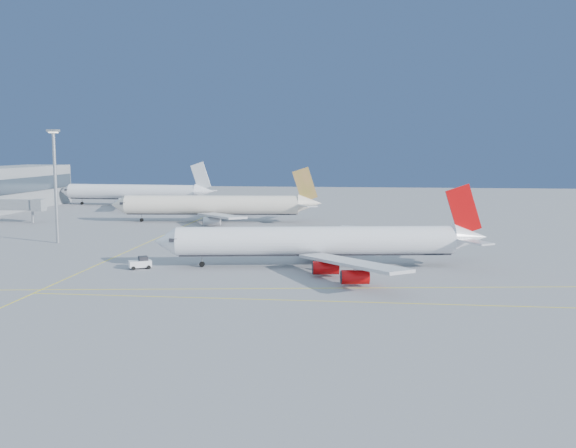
# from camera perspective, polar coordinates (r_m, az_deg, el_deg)

# --- Properties ---
(ground) EXTENTS (500.00, 500.00, 0.00)m
(ground) POSITION_cam_1_polar(r_m,az_deg,el_deg) (106.43, 1.56, -5.04)
(ground) COLOR slate
(ground) RESTS_ON ground
(jet_bridge) EXTENTS (23.60, 3.60, 6.90)m
(jet_bridge) POSITION_cam_1_polar(r_m,az_deg,el_deg) (203.93, -23.55, 1.57)
(jet_bridge) COLOR gray
(jet_bridge) RESTS_ON ground
(taxiway_lines) EXTENTS (118.86, 140.00, 0.02)m
(taxiway_lines) POSITION_cam_1_polar(r_m,az_deg,el_deg) (114.73, -5.53, -4.19)
(taxiway_lines) COLOR yellow
(taxiway_lines) RESTS_ON ground
(airliner_virgin) EXTENTS (61.69, 54.91, 15.24)m
(airliner_virgin) POSITION_cam_1_polar(r_m,az_deg,el_deg) (118.49, 3.13, -1.57)
(airliner_virgin) COLOR white
(airliner_virgin) RESTS_ON ground
(airliner_etihad) EXTENTS (62.28, 57.32, 16.25)m
(airliner_etihad) POSITION_cam_1_polar(r_m,az_deg,el_deg) (189.29, -6.39, 1.67)
(airliner_etihad) COLOR beige
(airliner_etihad) RESTS_ON ground
(airliner_third) EXTENTS (61.95, 57.00, 16.61)m
(airliner_third) POSITION_cam_1_polar(r_m,az_deg,el_deg) (248.10, -13.40, 2.76)
(airliner_third) COLOR white
(airliner_third) RESTS_ON ground
(pushback_tug) EXTENTS (4.38, 3.80, 2.21)m
(pushback_tug) POSITION_cam_1_polar(r_m,az_deg,el_deg) (119.51, -12.97, -3.39)
(pushback_tug) COLOR white
(pushback_tug) RESTS_ON ground
(light_mast) EXTENTS (2.24, 2.24, 25.87)m
(light_mast) POSITION_cam_1_polar(r_m,az_deg,el_deg) (155.41, -20.00, 3.99)
(light_mast) COLOR gray
(light_mast) RESTS_ON ground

